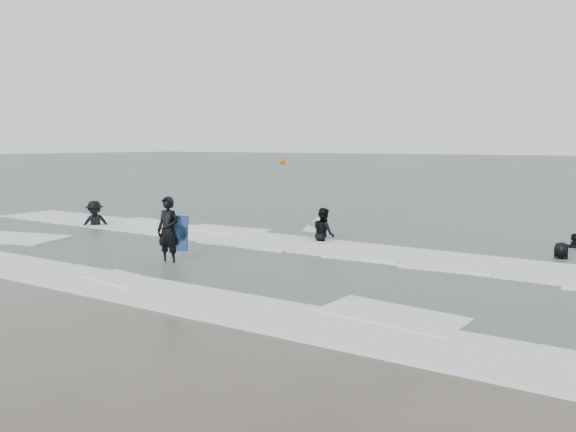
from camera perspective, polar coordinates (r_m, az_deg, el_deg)
The scene contains 10 objects.
ground at distance 13.15m, azimuth -11.97°, elevation -7.12°, with size 320.00×320.00×0.00m, color brown.
sea at distance 89.52m, azimuth 27.07°, elevation 4.51°, with size 320.00×320.00×0.00m, color #47544C.
surfer_centre at distance 15.67m, azimuth -12.00°, elevation -4.78°, with size 0.68×0.45×1.87m, color black.
surfer_wading at distance 18.60m, azimuth 3.64°, elevation -2.72°, with size 0.84×0.65×1.72m, color black.
surfer_breaker at distance 23.26m, azimuth -19.00°, elevation -1.08°, with size 1.23×0.70×1.90m, color black.
surfer_right_near at distance 19.52m, azimuth 27.12°, elevation -3.04°, with size 0.97×0.40×1.65m, color black.
surfer_right_far at distance 17.56m, azimuth 25.97°, elevation -4.06°, with size 0.82×0.53×1.67m, color black.
surf_foam at distance 15.90m, azimuth -2.54°, elevation -4.29°, with size 30.03×9.06×0.09m.
bodyboards at distance 17.17m, azimuth 8.29°, elevation -1.94°, with size 9.94×8.63×1.25m.
buoy at distance 89.23m, azimuth -0.62°, elevation 5.53°, with size 1.00×1.00×1.65m.
Camera 1 is at (9.02, -9.00, 3.25)m, focal length 35.00 mm.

